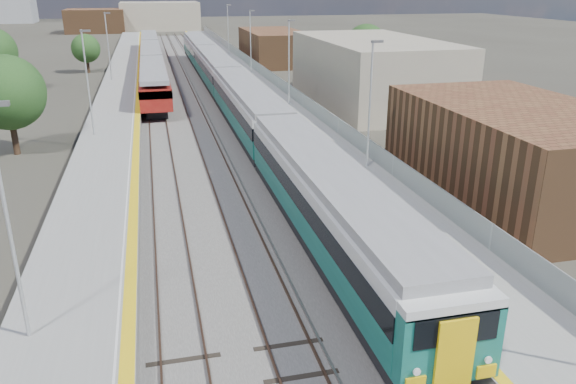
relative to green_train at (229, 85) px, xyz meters
name	(u,v)px	position (x,y,z in m)	size (l,w,h in m)	color
ground	(210,101)	(-1.50, 4.83, -2.38)	(320.00, 320.00, 0.00)	#47443A
ballast_bed	(186,97)	(-3.75, 7.33, -2.35)	(10.50, 155.00, 0.06)	#565451
tracks	(190,93)	(-3.15, 9.01, -2.27)	(8.96, 160.00, 0.17)	#4C3323
platform_right	(255,89)	(3.78, 7.32, -1.84)	(4.70, 155.00, 8.52)	slate
platform_left	(120,95)	(-10.55, 7.32, -1.86)	(4.30, 155.00, 8.52)	slate
green_train	(229,85)	(0.00, 0.00, 0.00)	(3.06, 85.17, 3.37)	black
red_train	(151,59)	(-7.00, 24.21, -0.25)	(2.85, 57.86, 3.60)	black
tree_a	(7,93)	(-17.03, -11.55, 2.05)	(5.18, 5.18, 7.02)	#382619
tree_c	(86,48)	(-15.52, 28.56, 0.88)	(3.82, 3.82, 5.18)	#382619
tree_d	(366,45)	(18.91, 13.21, 1.99)	(5.11, 5.11, 6.93)	#382619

